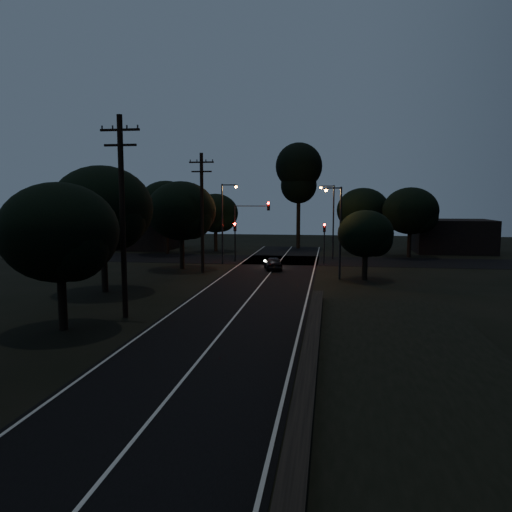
% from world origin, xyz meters
% --- Properties ---
extents(ground, '(160.00, 160.00, 0.00)m').
position_xyz_m(ground, '(0.00, 0.00, 0.00)').
color(ground, black).
extents(road_surface, '(60.00, 70.00, 0.03)m').
position_xyz_m(road_surface, '(0.00, 31.12, 0.01)').
color(road_surface, black).
rests_on(road_surface, ground).
extents(retaining_wall, '(6.93, 26.00, 1.60)m').
position_xyz_m(retaining_wall, '(7.74, 3.00, 0.62)').
color(retaining_wall, black).
rests_on(retaining_wall, ground).
extents(utility_pole_mid, '(2.20, 0.30, 11.00)m').
position_xyz_m(utility_pole_mid, '(-6.00, 15.00, 5.74)').
color(utility_pole_mid, black).
rests_on(utility_pole_mid, ground).
extents(utility_pole_far, '(2.20, 0.30, 10.50)m').
position_xyz_m(utility_pole_far, '(-6.00, 32.00, 5.48)').
color(utility_pole_far, black).
rests_on(utility_pole_far, ground).
extents(tree_left_b, '(5.80, 5.80, 7.37)m').
position_xyz_m(tree_left_b, '(-7.79, 11.88, 4.78)').
color(tree_left_b, black).
rests_on(tree_left_b, ground).
extents(tree_left_c, '(7.00, 7.00, 8.84)m').
position_xyz_m(tree_left_c, '(-10.25, 21.86, 5.72)').
color(tree_left_c, black).
rests_on(tree_left_c, ground).
extents(tree_left_d, '(6.43, 6.43, 8.16)m').
position_xyz_m(tree_left_d, '(-8.27, 33.87, 5.29)').
color(tree_left_d, black).
rests_on(tree_left_d, ground).
extents(tree_far_nw, '(5.66, 5.66, 7.17)m').
position_xyz_m(tree_far_nw, '(-8.80, 49.89, 4.64)').
color(tree_far_nw, black).
rests_on(tree_far_nw, ground).
extents(tree_far_w, '(6.78, 6.78, 8.65)m').
position_xyz_m(tree_far_w, '(-13.76, 45.86, 5.62)').
color(tree_far_w, black).
rests_on(tree_far_w, ground).
extents(tree_far_ne, '(6.19, 6.19, 7.83)m').
position_xyz_m(tree_far_ne, '(9.22, 49.87, 5.07)').
color(tree_far_ne, black).
rests_on(tree_far_ne, ground).
extents(tree_far_e, '(6.16, 6.16, 7.82)m').
position_xyz_m(tree_far_e, '(14.22, 46.88, 5.07)').
color(tree_far_e, black).
rests_on(tree_far_e, ground).
extents(tree_right_a, '(4.45, 4.45, 5.65)m').
position_xyz_m(tree_right_a, '(8.16, 29.91, 3.66)').
color(tree_right_a, black).
rests_on(tree_right_a, ground).
extents(tall_pine, '(6.06, 6.06, 13.78)m').
position_xyz_m(tall_pine, '(1.00, 55.00, 9.93)').
color(tall_pine, black).
rests_on(tall_pine, ground).
extents(building_left, '(10.00, 8.00, 4.40)m').
position_xyz_m(building_left, '(-20.00, 52.00, 2.20)').
color(building_left, black).
rests_on(building_left, ground).
extents(building_right, '(9.00, 7.00, 4.00)m').
position_xyz_m(building_right, '(20.00, 53.00, 2.00)').
color(building_right, black).
rests_on(building_right, ground).
extents(signal_left, '(0.28, 0.35, 4.10)m').
position_xyz_m(signal_left, '(-4.60, 39.99, 2.84)').
color(signal_left, black).
rests_on(signal_left, ground).
extents(signal_right, '(0.28, 0.35, 4.10)m').
position_xyz_m(signal_right, '(4.60, 39.99, 2.84)').
color(signal_right, black).
rests_on(signal_right, ground).
extents(signal_mast, '(3.70, 0.35, 6.25)m').
position_xyz_m(signal_mast, '(-2.91, 39.99, 4.34)').
color(signal_mast, black).
rests_on(signal_mast, ground).
extents(streetlight_a, '(1.66, 0.26, 8.00)m').
position_xyz_m(streetlight_a, '(-5.31, 38.00, 4.64)').
color(streetlight_a, black).
rests_on(streetlight_a, ground).
extents(streetlight_b, '(1.66, 0.26, 8.00)m').
position_xyz_m(streetlight_b, '(5.31, 44.00, 4.64)').
color(streetlight_b, black).
rests_on(streetlight_b, ground).
extents(streetlight_c, '(1.46, 0.26, 7.50)m').
position_xyz_m(streetlight_c, '(5.83, 30.00, 4.35)').
color(streetlight_c, black).
rests_on(streetlight_c, ground).
extents(car, '(2.19, 3.81, 1.22)m').
position_xyz_m(car, '(0.02, 34.68, 0.61)').
color(car, black).
rests_on(car, ground).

